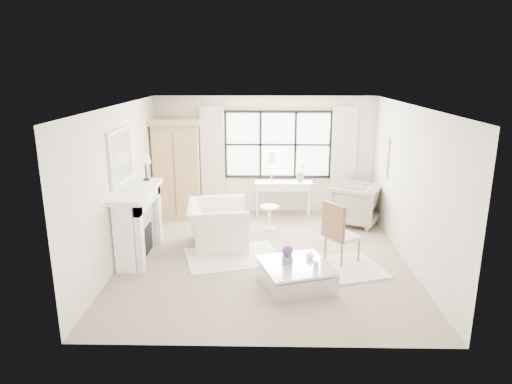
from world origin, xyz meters
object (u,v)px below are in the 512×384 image
armoire (177,167)px  club_armchair (218,224)px  console_table (283,198)px  coffee_table (296,276)px

armoire → club_armchair: size_ratio=1.76×
armoire → club_armchair: 2.22m
club_armchair → armoire: bearing=24.5°
armoire → console_table: size_ratio=1.72×
coffee_table → club_armchair: bearing=111.5°
armoire → console_table: 2.52m
club_armchair → coffee_table: 2.22m
console_table → coffee_table: (0.06, -3.62, -0.22)m
armoire → coffee_table: size_ratio=1.79×
armoire → console_table: armoire is taller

